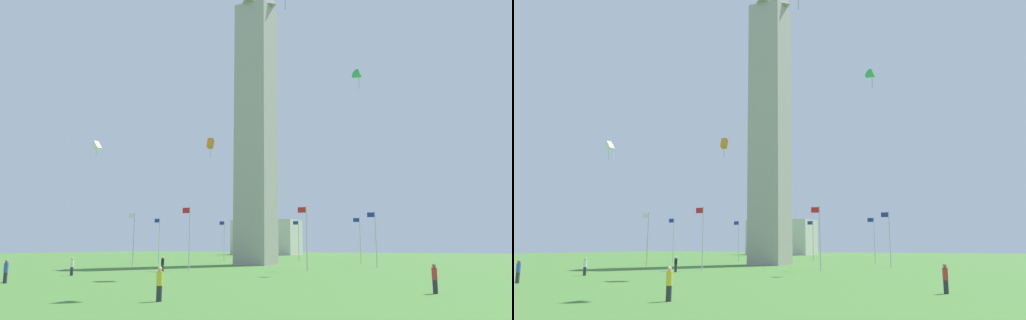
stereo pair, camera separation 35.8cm
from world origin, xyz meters
TOP-DOWN VIEW (x-y plane):
  - ground_plane at (0.00, 0.00)m, footprint 260.00×260.00m
  - obelisk_monument at (0.00, 0.00)m, footprint 5.12×5.12m
  - flagpole_n at (17.96, 0.00)m, footprint 1.12×0.14m
  - flagpole_ne at (12.72, 12.65)m, footprint 1.12×0.14m
  - flagpole_e at (0.06, 17.89)m, footprint 1.12×0.14m
  - flagpole_se at (-12.59, 12.65)m, footprint 1.12×0.14m
  - flagpole_s at (-17.83, 0.00)m, footprint 1.12×0.14m
  - flagpole_sw at (-12.59, -12.65)m, footprint 1.12×0.14m
  - flagpole_w at (0.06, -17.89)m, footprint 1.12×0.14m
  - flagpole_nw at (12.72, -12.65)m, footprint 1.12×0.14m
  - person_black_shirt at (0.57, 22.15)m, footprint 0.32×0.32m
  - person_blue_shirt at (1.94, 40.16)m, footprint 0.32×0.32m
  - person_white_shirt at (4.78, 30.89)m, footprint 0.32×0.32m
  - person_red_shirt at (-28.64, 34.31)m, footprint 0.32×0.32m
  - person_yellow_shirt at (-16.17, 44.90)m, footprint 0.32×0.32m
  - kite_orange_box at (2.26, 9.83)m, footprint 0.94×1.29m
  - kite_white_box at (-0.08, 33.52)m, footprint 0.93×0.57m
  - kite_green_delta at (-19.38, 12.56)m, footprint 1.69×1.74m
  - distant_building at (31.00, -71.30)m, footprint 19.98×10.12m

SIDE VIEW (x-z plane):
  - ground_plane at x=0.00m, z-range 0.00..0.00m
  - person_white_shirt at x=4.78m, z-range -0.01..1.67m
  - person_black_shirt at x=0.57m, z-range -0.01..1.68m
  - person_blue_shirt at x=1.94m, z-range 0.00..1.77m
  - person_yellow_shirt at x=-16.17m, z-range 0.00..1.77m
  - person_red_shirt at x=-28.64m, z-range 0.00..1.78m
  - flagpole_n at x=17.96m, z-range 0.38..7.79m
  - flagpole_ne at x=12.72m, z-range 0.38..7.79m
  - flagpole_e at x=0.06m, z-range 0.38..7.79m
  - flagpole_se at x=-12.59m, z-range 0.38..7.79m
  - flagpole_s at x=-17.83m, z-range 0.38..7.79m
  - flagpole_sw at x=-12.59m, z-range 0.38..7.79m
  - flagpole_w at x=0.06m, z-range 0.38..7.79m
  - flagpole_nw at x=12.72m, z-range 0.38..7.79m
  - distant_building at x=31.00m, z-range 0.00..10.56m
  - kite_white_box at x=-0.08m, z-range 10.91..12.68m
  - kite_orange_box at x=2.26m, z-range 15.40..18.22m
  - kite_green_delta at x=-19.38m, z-range 21.22..23.53m
  - obelisk_monument at x=0.00m, z-range 0.00..46.57m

